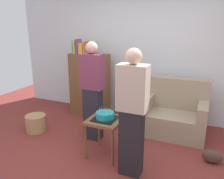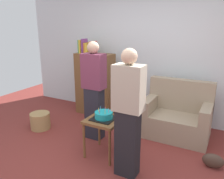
% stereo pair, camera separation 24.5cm
% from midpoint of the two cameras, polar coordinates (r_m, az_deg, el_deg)
% --- Properties ---
extents(ground_plane, '(8.00, 8.00, 0.00)m').
position_cam_midpoint_polar(ground_plane, '(3.29, -0.49, -18.85)').
color(ground_plane, maroon).
extents(wall_back, '(6.00, 0.10, 2.70)m').
position_cam_midpoint_polar(wall_back, '(4.63, 11.82, 9.18)').
color(wall_back, silver).
rests_on(wall_back, ground_plane).
extents(couch, '(1.10, 0.70, 0.96)m').
position_cam_midpoint_polar(couch, '(4.14, 17.60, -6.57)').
color(couch, gray).
rests_on(couch, ground_plane).
extents(bookshelf, '(0.80, 0.36, 1.59)m').
position_cam_midpoint_polar(bookshelf, '(4.82, -2.90, 1.64)').
color(bookshelf, brown).
rests_on(bookshelf, ground_plane).
extents(side_table, '(0.48, 0.48, 0.57)m').
position_cam_midpoint_polar(side_table, '(3.32, 0.09, -8.77)').
color(side_table, brown).
rests_on(side_table, ground_plane).
extents(birthday_cake, '(0.32, 0.32, 0.17)m').
position_cam_midpoint_polar(birthday_cake, '(3.26, 0.09, -6.60)').
color(birthday_cake, black).
rests_on(birthday_cake, side_table).
extents(person_blowing_candles, '(0.36, 0.22, 1.63)m').
position_cam_midpoint_polar(person_blowing_candles, '(3.71, -2.63, -0.39)').
color(person_blowing_candles, '#23232D').
rests_on(person_blowing_candles, ground_plane).
extents(person_holding_cake, '(0.36, 0.22, 1.63)m').
position_cam_midpoint_polar(person_holding_cake, '(2.79, 6.59, -6.23)').
color(person_holding_cake, black).
rests_on(person_holding_cake, ground_plane).
extents(wicker_basket, '(0.36, 0.36, 0.30)m').
position_cam_midpoint_polar(wicker_basket, '(4.43, -16.04, -7.57)').
color(wicker_basket, '#A88451').
rests_on(wicker_basket, ground_plane).
extents(handbag, '(0.28, 0.14, 0.20)m').
position_cam_midpoint_polar(handbag, '(3.56, 25.90, -15.82)').
color(handbag, '#473328').
rests_on(handbag, ground_plane).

